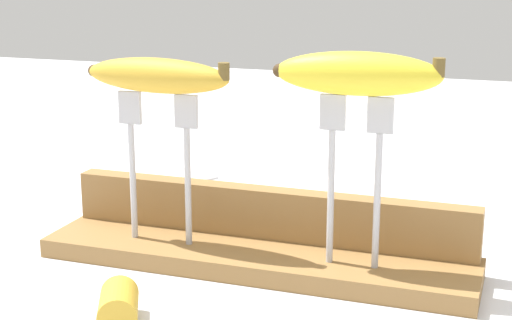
% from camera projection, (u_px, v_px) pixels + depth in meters
% --- Properties ---
extents(ground_plane, '(3.00, 3.00, 0.00)m').
position_uv_depth(ground_plane, '(256.00, 267.00, 0.87)').
color(ground_plane, silver).
extents(wooden_board, '(0.48, 0.11, 0.02)m').
position_uv_depth(wooden_board, '(256.00, 258.00, 0.87)').
color(wooden_board, olive).
rests_on(wooden_board, ground).
extents(board_backstop, '(0.47, 0.03, 0.06)m').
position_uv_depth(board_backstop, '(268.00, 213.00, 0.90)').
color(board_backstop, olive).
rests_on(board_backstop, wooden_board).
extents(fork_stand_left, '(0.09, 0.01, 0.17)m').
position_uv_depth(fork_stand_left, '(159.00, 153.00, 0.87)').
color(fork_stand_left, '#B2B2B7').
rests_on(fork_stand_left, wooden_board).
extents(fork_stand_right, '(0.07, 0.01, 0.18)m').
position_uv_depth(fork_stand_right, '(355.00, 165.00, 0.80)').
color(fork_stand_right, '#B2B2B7').
rests_on(fork_stand_right, wooden_board).
extents(banana_raised_left, '(0.18, 0.05, 0.04)m').
position_uv_depth(banana_raised_left, '(157.00, 75.00, 0.85)').
color(banana_raised_left, gold).
rests_on(banana_raised_left, fork_stand_left).
extents(banana_raised_right, '(0.17, 0.05, 0.04)m').
position_uv_depth(banana_raised_right, '(358.00, 74.00, 0.77)').
color(banana_raised_right, yellow).
rests_on(banana_raised_right, fork_stand_right).
extents(fork_fallen_near, '(0.09, 0.15, 0.01)m').
position_uv_depth(fork_fallen_near, '(161.00, 188.00, 1.16)').
color(fork_fallen_near, '#B2B2B7').
rests_on(fork_fallen_near, ground).
extents(banana_chunk_near, '(0.05, 0.05, 0.04)m').
position_uv_depth(banana_chunk_near, '(220.00, 199.00, 1.06)').
color(banana_chunk_near, gold).
rests_on(banana_chunk_near, ground).
extents(banana_chunk_far, '(0.06, 0.07, 0.04)m').
position_uv_depth(banana_chunk_far, '(118.00, 305.00, 0.73)').
color(banana_chunk_far, gold).
rests_on(banana_chunk_far, ground).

